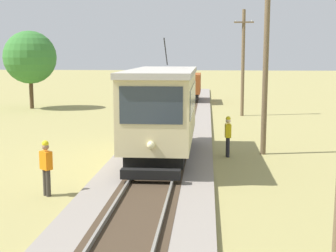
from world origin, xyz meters
name	(u,v)px	position (x,y,z in m)	size (l,w,h in m)	color
red_tram	(162,109)	(0.00, 20.81, 2.19)	(2.60, 8.54, 4.79)	beige
freight_car	(187,85)	(0.00, 45.23, 1.56)	(2.40, 5.20, 2.31)	#93471E
utility_pole_mid	(266,56)	(4.35, 22.53, 4.34)	(1.40, 0.31, 8.48)	brown
utility_pole_far	(243,62)	(4.35, 36.13, 3.87)	(1.40, 0.58, 7.55)	brown
gravel_pile	(153,93)	(-3.78, 50.37, 0.47)	(2.25, 2.25, 0.93)	#9E998E
track_worker	(46,165)	(-3.17, 15.56, 0.98)	(0.45, 0.42, 1.78)	#38332D
second_worker	(228,134)	(2.75, 21.86, 0.98)	(0.27, 0.40, 1.78)	black
tree_right_near	(30,57)	(-12.44, 39.17, 4.14)	(4.24, 4.24, 6.27)	#4C3823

